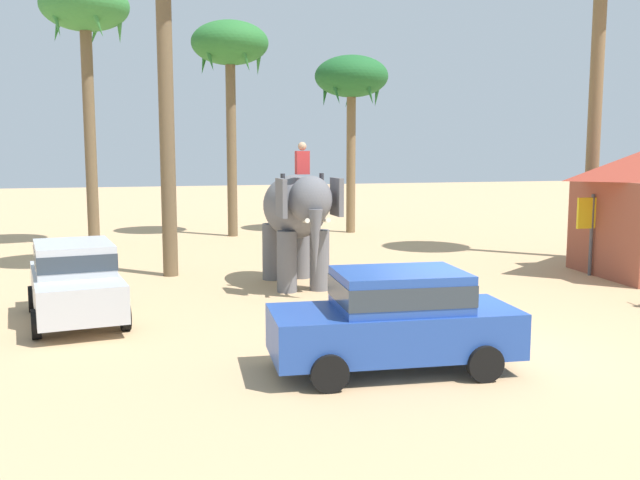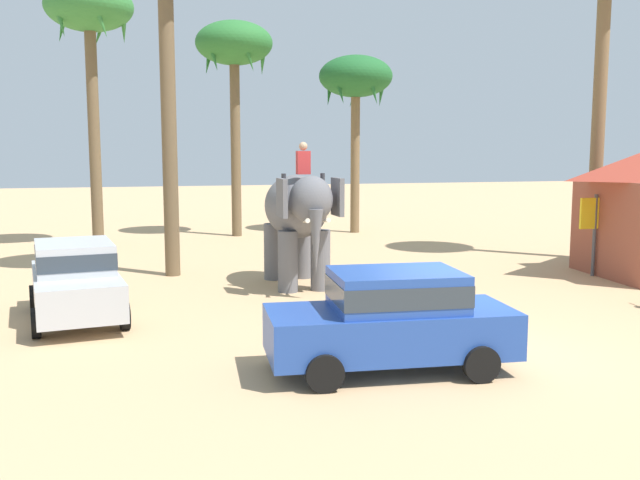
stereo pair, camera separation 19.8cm
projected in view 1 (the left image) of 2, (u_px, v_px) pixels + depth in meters
ground_plane at (459, 353)px, 12.90m from camera, size 120.00×120.00×0.00m
car_sedan_foreground at (396, 316)px, 11.77m from camera, size 4.22×2.11×1.70m
car_parked_far_side at (75, 278)px, 15.23m from camera, size 2.31×4.30×1.70m
elephant_with_mahout at (297, 213)px, 18.90m from camera, size 1.65×3.88×3.88m
palm_tree_behind_elephant at (351, 81)px, 30.61m from camera, size 3.20×3.20×7.73m
palm_tree_left_of_road at (85, 16)px, 25.63m from camera, size 3.20×3.20×9.77m
palm_tree_leaning_seaward at (230, 50)px, 29.14m from camera, size 3.20×3.20×8.95m
signboard_yellow at (592, 218)px, 20.56m from camera, size 1.00×0.10×2.40m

